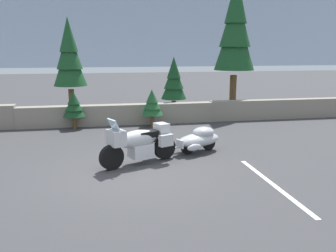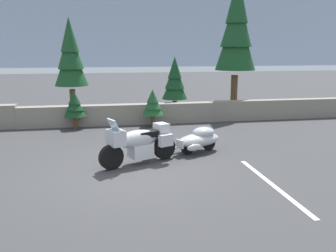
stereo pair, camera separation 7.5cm
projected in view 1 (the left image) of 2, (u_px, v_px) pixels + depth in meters
The scene contains 11 objects.
ground_plane at pixel (131, 172), 9.17m from camera, with size 80.00×80.00×0.00m, color #38383A.
stone_guard_wall at pixel (106, 114), 14.80m from camera, with size 24.00×0.55×0.94m.
distant_ridgeline at pixel (100, 31), 99.78m from camera, with size 240.00×80.00×16.00m, color #99A8BF.
touring_motorcycle at pixel (139, 142), 9.67m from camera, with size 2.17×1.28×1.33m.
car_shaped_trailer at pixel (199, 139), 10.86m from camera, with size 2.16×1.24×0.76m.
pine_tree_tall at pixel (235, 28), 16.64m from camera, with size 1.89×1.89×6.45m.
pine_tree_secondary at pixel (174, 80), 15.89m from camera, with size 1.13×1.13×2.75m.
pine_tree_far_right at pixel (69, 55), 15.92m from camera, with size 1.48×1.48×4.47m.
pine_sapling_near at pixel (74, 105), 14.00m from camera, with size 0.87×0.87×1.48m.
pine_sapling_farther at pixel (152, 104), 14.30m from camera, with size 0.87×0.87×1.52m.
parking_stripe_marker at pixel (273, 184), 8.31m from camera, with size 0.12×3.60×0.01m, color silver.
Camera 1 is at (-0.69, -8.75, 3.06)m, focal length 38.42 mm.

